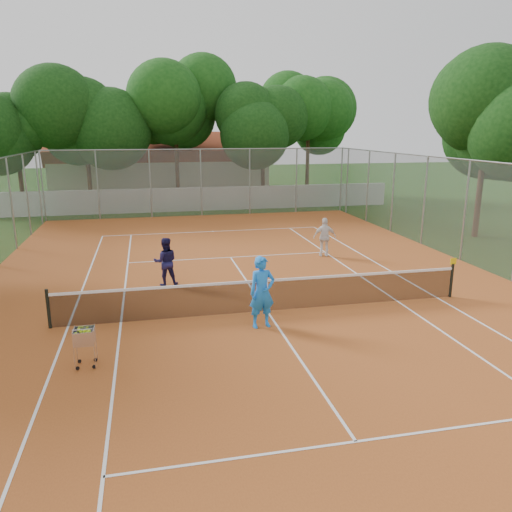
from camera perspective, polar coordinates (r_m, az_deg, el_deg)
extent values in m
plane|color=#193C10|center=(14.59, 1.27, -6.38)|extent=(120.00, 120.00, 0.00)
cube|color=#AC5521|center=(14.58, 1.27, -6.35)|extent=(18.00, 34.00, 0.02)
cube|color=white|center=(14.58, 1.27, -6.30)|extent=(10.98, 23.78, 0.01)
cube|color=black|center=(14.42, 1.28, -4.49)|extent=(11.88, 0.10, 0.98)
cube|color=slate|center=(14.01, 1.31, 1.29)|extent=(18.00, 34.00, 4.00)
cube|color=silver|center=(32.72, -6.62, 6.48)|extent=(26.00, 0.30, 1.50)
cube|color=beige|center=(42.38, -10.84, 10.06)|extent=(16.40, 9.00, 4.40)
cube|color=black|center=(35.41, -7.34, 13.95)|extent=(29.00, 19.00, 10.00)
imported|color=#1B7BED|center=(13.16, 0.70, -4.15)|extent=(0.77, 0.56, 1.93)
imported|color=#1A1745|center=(16.98, -10.30, -0.65)|extent=(0.80, 0.62, 1.64)
imported|color=white|center=(20.79, 7.87, 2.15)|extent=(1.00, 0.57, 1.61)
cube|color=silver|center=(11.81, -18.95, -9.71)|extent=(0.57, 0.57, 0.96)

